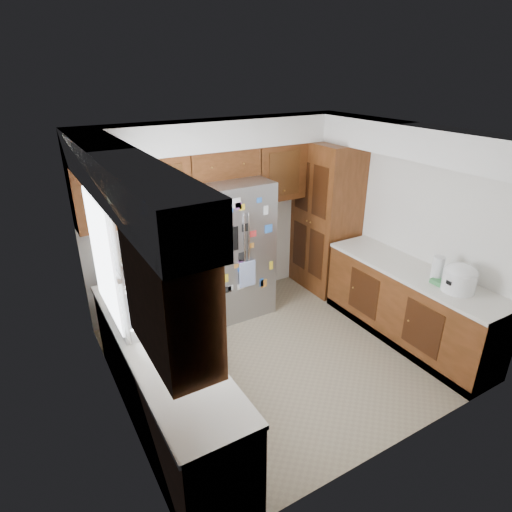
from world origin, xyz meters
The scene contains 12 objects.
floor centered at (0.00, 0.00, 0.00)m, with size 3.60×3.60×0.00m, color gray.
room_shell centered at (-0.11, 0.36, 1.82)m, with size 3.64×3.24×2.52m.
left_counter_run centered at (-1.36, 0.03, 0.43)m, with size 1.36×3.20×0.92m.
right_counter_run centered at (1.50, -0.47, 0.42)m, with size 0.63×2.25×0.92m.
pantry centered at (1.50, 1.15, 1.07)m, with size 0.60×0.90×2.15m, color #49260E.
fridge centered at (0.00, 1.20, 0.90)m, with size 0.90×0.79×1.80m.
bridge_cabinet centered at (0.00, 1.43, 1.98)m, with size 0.96×0.34×0.35m, color #49260E.
fridge_top_items centered at (-0.09, 1.39, 2.27)m, with size 0.74×0.28×0.27m.
sink_assembly centered at (-1.50, 0.10, 0.99)m, with size 0.52×0.70×0.37m.
left_counter_clutter centered at (-1.44, 0.85, 1.05)m, with size 0.35×0.85×0.38m.
rice_cooker centered at (1.50, -1.04, 1.08)m, with size 0.35×0.34×0.30m.
paper_towel centered at (1.50, -0.76, 1.06)m, with size 0.12×0.12×0.28m, color white.
Camera 1 is at (-2.33, -3.38, 3.09)m, focal length 30.00 mm.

